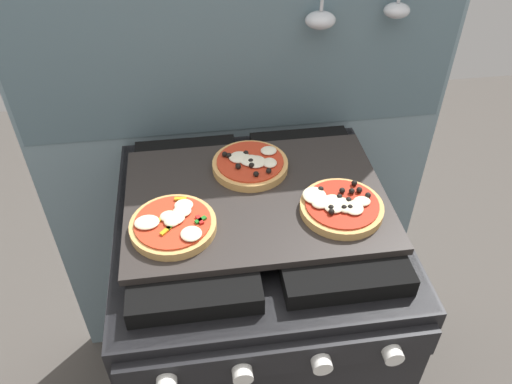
# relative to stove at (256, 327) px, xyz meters

# --- Properties ---
(kitchen_backsplash) EXTENTS (1.10, 0.09, 1.55)m
(kitchen_backsplash) POSITION_rel_stove_xyz_m (0.00, 0.34, 0.34)
(kitchen_backsplash) COLOR #7A939E
(kitchen_backsplash) RESTS_ON ground_plane
(stove) EXTENTS (0.60, 0.64, 0.90)m
(stove) POSITION_rel_stove_xyz_m (0.00, 0.00, 0.00)
(stove) COLOR black
(stove) RESTS_ON ground_plane
(baking_tray) EXTENTS (0.54, 0.38, 0.02)m
(baking_tray) POSITION_rel_stove_xyz_m (0.00, 0.00, 0.46)
(baking_tray) COLOR #2D2826
(baking_tray) RESTS_ON stove
(pizza_left) EXTENTS (0.17, 0.17, 0.03)m
(pizza_left) POSITION_rel_stove_xyz_m (-0.17, -0.07, 0.48)
(pizza_left) COLOR tan
(pizza_left) RESTS_ON baking_tray
(pizza_right) EXTENTS (0.17, 0.17, 0.03)m
(pizza_right) POSITION_rel_stove_xyz_m (0.16, -0.07, 0.48)
(pizza_right) COLOR tan
(pizza_right) RESTS_ON baking_tray
(pizza_center) EXTENTS (0.17, 0.17, 0.03)m
(pizza_center) POSITION_rel_stove_xyz_m (0.00, 0.09, 0.48)
(pizza_center) COLOR tan
(pizza_center) RESTS_ON baking_tray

